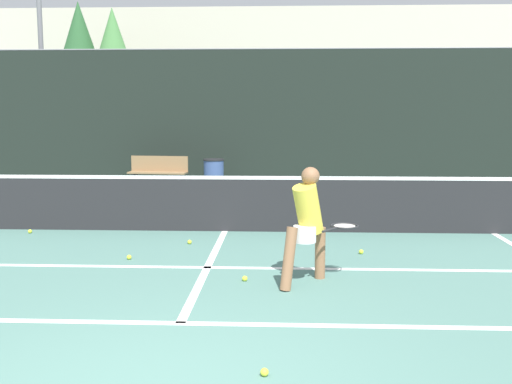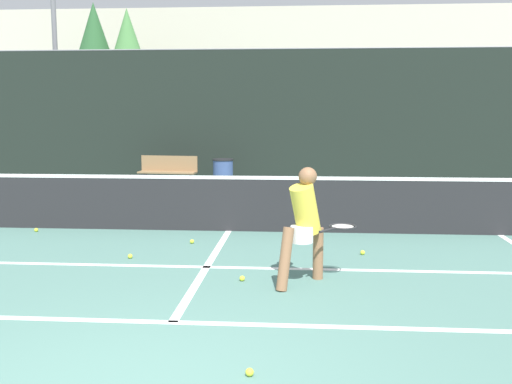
{
  "view_description": "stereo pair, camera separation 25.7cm",
  "coord_description": "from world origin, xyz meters",
  "px_view_note": "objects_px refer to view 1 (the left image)",
  "views": [
    {
      "loc": [
        0.98,
        -3.85,
        2.05
      ],
      "look_at": [
        0.62,
        4.13,
        0.95
      ],
      "focal_mm": 42.0,
      "sensor_mm": 36.0,
      "label": 1
    },
    {
      "loc": [
        1.24,
        -3.83,
        2.05
      ],
      "look_at": [
        0.62,
        4.13,
        0.95
      ],
      "focal_mm": 42.0,
      "sensor_mm": 36.0,
      "label": 2
    }
  ],
  "objects_px": {
    "player_practicing": "(308,221)",
    "parked_car": "(252,154)",
    "courtside_bench": "(158,171)",
    "trash_bin": "(214,174)"
  },
  "relations": [
    {
      "from": "player_practicing",
      "to": "parked_car",
      "type": "relative_size",
      "value": 0.32
    },
    {
      "from": "player_practicing",
      "to": "courtside_bench",
      "type": "xyz_separation_m",
      "value": [
        -3.53,
        8.35,
        -0.29
      ]
    },
    {
      "from": "courtside_bench",
      "to": "parked_car",
      "type": "bearing_deg",
      "value": 72.28
    },
    {
      "from": "courtside_bench",
      "to": "trash_bin",
      "type": "bearing_deg",
      "value": 8.87
    },
    {
      "from": "trash_bin",
      "to": "parked_car",
      "type": "bearing_deg",
      "value": 81.18
    },
    {
      "from": "parked_car",
      "to": "trash_bin",
      "type": "bearing_deg",
      "value": -98.82
    },
    {
      "from": "courtside_bench",
      "to": "parked_car",
      "type": "height_order",
      "value": "parked_car"
    },
    {
      "from": "courtside_bench",
      "to": "trash_bin",
      "type": "height_order",
      "value": "courtside_bench"
    },
    {
      "from": "player_practicing",
      "to": "trash_bin",
      "type": "bearing_deg",
      "value": 52.62
    },
    {
      "from": "courtside_bench",
      "to": "trash_bin",
      "type": "xyz_separation_m",
      "value": [
        1.43,
        0.06,
        -0.07
      ]
    }
  ]
}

